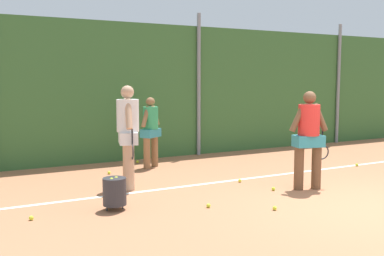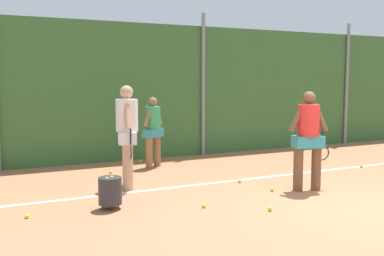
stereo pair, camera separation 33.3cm
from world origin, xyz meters
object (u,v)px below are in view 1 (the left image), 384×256
object	(u,v)px
tennis_ball_1	(273,189)
tennis_ball_8	(31,218)
player_foreground_near	(309,135)
tennis_ball_6	(208,206)
tennis_ball_7	(357,165)
tennis_ball_2	(109,173)
tennis_ball_4	(137,162)
tennis_ball_5	(275,208)
player_midcourt	(128,131)
ball_hopper	(115,191)
tennis_ball_3	(240,181)
player_backcourt_far	(151,128)

from	to	relation	value
tennis_ball_1	tennis_ball_8	xyz separation A→B (m)	(-4.13, 0.24, 0.00)
player_foreground_near	tennis_ball_6	xyz separation A→B (m)	(-2.20, -0.19, -0.97)
tennis_ball_6	tennis_ball_7	bearing A→B (deg)	15.69
tennis_ball_1	tennis_ball_2	bearing A→B (deg)	128.40
tennis_ball_4	tennis_ball_5	world-z (taller)	same
player_foreground_near	tennis_ball_1	world-z (taller)	player_foreground_near
player_midcourt	ball_hopper	size ratio (longest dim) A/B	3.68
player_midcourt	tennis_ball_7	world-z (taller)	player_midcourt
tennis_ball_4	tennis_ball_6	bearing A→B (deg)	-95.40
player_midcourt	tennis_ball_2	xyz separation A→B (m)	(0.04, 1.34, -1.03)
player_midcourt	tennis_ball_3	distance (m)	2.38
player_foreground_near	player_backcourt_far	distance (m)	3.66
ball_hopper	tennis_ball_2	world-z (taller)	ball_hopper
player_midcourt	tennis_ball_2	world-z (taller)	player_midcourt
tennis_ball_3	tennis_ball_8	size ratio (longest dim) A/B	1.00
player_midcourt	tennis_ball_8	distance (m)	2.46
ball_hopper	tennis_ball_4	size ratio (longest dim) A/B	7.78
ball_hopper	tennis_ball_4	distance (m)	3.92
player_foreground_near	tennis_ball_3	size ratio (longest dim) A/B	27.09
tennis_ball_3	tennis_ball_8	distance (m)	4.01
tennis_ball_2	tennis_ball_5	distance (m)	4.02
player_backcourt_far	tennis_ball_7	xyz separation A→B (m)	(4.27, -2.09, -0.87)
player_foreground_near	player_backcourt_far	bearing A→B (deg)	132.97
player_backcourt_far	tennis_ball_5	bearing A→B (deg)	-118.08
player_midcourt	tennis_ball_1	size ratio (longest dim) A/B	28.61
tennis_ball_2	tennis_ball_8	bearing A→B (deg)	-127.47
ball_hopper	tennis_ball_4	xyz separation A→B (m)	(1.72, 3.52, -0.26)
player_backcourt_far	tennis_ball_7	world-z (taller)	player_backcourt_far
tennis_ball_4	tennis_ball_5	bearing A→B (deg)	-84.62
player_foreground_near	tennis_ball_8	bearing A→B (deg)	-170.68
tennis_ball_8	tennis_ball_6	bearing A→B (deg)	-13.88
tennis_ball_6	tennis_ball_8	distance (m)	2.62
player_backcourt_far	tennis_ball_3	size ratio (longest dim) A/B	24.25
player_midcourt	tennis_ball_4	bearing A→B (deg)	170.87
tennis_ball_5	tennis_ball_8	world-z (taller)	same
player_midcourt	tennis_ball_5	distance (m)	3.01
tennis_ball_7	tennis_ball_2	bearing A→B (deg)	161.09
ball_hopper	tennis_ball_1	distance (m)	2.93
tennis_ball_2	tennis_ball_3	xyz separation A→B (m)	(2.03, -1.93, 0.00)
tennis_ball_5	tennis_ball_7	size ratio (longest dim) A/B	1.00
tennis_ball_3	tennis_ball_5	world-z (taller)	same
player_backcourt_far	tennis_ball_6	distance (m)	3.55
player_backcourt_far	tennis_ball_8	world-z (taller)	player_backcourt_far
tennis_ball_5	tennis_ball_8	distance (m)	3.59
player_midcourt	tennis_ball_8	size ratio (longest dim) A/B	28.61
player_foreground_near	tennis_ball_5	bearing A→B (deg)	-135.46
player_foreground_near	ball_hopper	distance (m)	3.62
tennis_ball_1	tennis_ball_4	size ratio (longest dim) A/B	1.00
tennis_ball_4	tennis_ball_6	size ratio (longest dim) A/B	1.00
player_foreground_near	tennis_ball_4	xyz separation A→B (m)	(-1.81, 3.89, -0.97)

